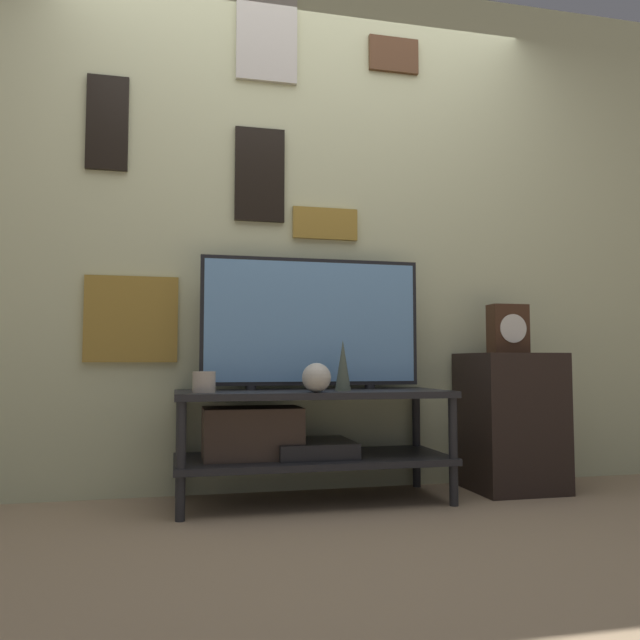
% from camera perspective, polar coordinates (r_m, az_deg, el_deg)
% --- Properties ---
extents(ground_plane, '(12.00, 12.00, 0.00)m').
position_cam_1_polar(ground_plane, '(2.70, 0.73, -17.57)').
color(ground_plane, '#997F60').
extents(wall_back, '(6.40, 0.08, 2.70)m').
position_cam_1_polar(wall_back, '(3.28, -1.90, 8.71)').
color(wall_back, beige).
rests_on(wall_back, ground_plane).
extents(media_console, '(1.26, 0.50, 0.51)m').
position_cam_1_polar(media_console, '(2.91, -2.62, -10.18)').
color(media_console, '#232326').
rests_on(media_console, ground_plane).
extents(television, '(1.07, 0.05, 0.64)m').
position_cam_1_polar(television, '(3.03, -0.75, -0.17)').
color(television, black).
rests_on(television, media_console).
extents(vase_slim_bronze, '(0.07, 0.07, 0.23)m').
position_cam_1_polar(vase_slim_bronze, '(2.89, 2.11, -4.16)').
color(vase_slim_bronze, '#4C5647').
rests_on(vase_slim_bronze, media_console).
extents(vase_round_glass, '(0.13, 0.13, 0.13)m').
position_cam_1_polar(vase_round_glass, '(2.73, -0.32, -5.29)').
color(vase_round_glass, beige).
rests_on(vase_round_glass, media_console).
extents(candle_jar, '(0.10, 0.10, 0.09)m').
position_cam_1_polar(candle_jar, '(2.76, -10.55, -5.59)').
color(candle_jar, '#C1B29E').
rests_on(candle_jar, media_console).
extents(side_table, '(0.43, 0.42, 0.69)m').
position_cam_1_polar(side_table, '(3.34, 16.98, -8.83)').
color(side_table, black).
rests_on(side_table, ground_plane).
extents(mantel_clock, '(0.19, 0.11, 0.25)m').
position_cam_1_polar(mantel_clock, '(3.35, 16.81, -0.79)').
color(mantel_clock, '#422819').
rests_on(mantel_clock, side_table).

